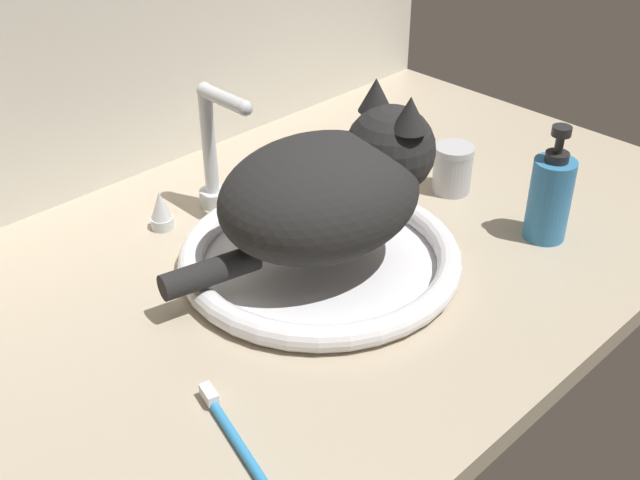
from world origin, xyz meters
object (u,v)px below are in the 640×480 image
Objects in this scene: cat at (335,187)px; toothbrush at (237,441)px; sink_basin at (320,257)px; faucet at (214,161)px; metal_jar at (453,169)px; soap_pump_bottle at (550,197)px.

toothbrush is at bearing -151.74° from cat.
sink_basin is 22.06cm from faucet.
faucet is at bearing 95.70° from cat.
sink_basin is 28.16cm from metal_jar.
toothbrush is (-29.40, -15.80, -10.34)cm from cat.
sink_basin is 9.79cm from cat.
faucet is 0.56× the size of cat.
faucet is 1.29× the size of soap_pump_bottle.
faucet reaches higher than toothbrush.
sink_basin is 31.74cm from toothbrush.
cat is 5.22× the size of metal_jar.
sink_basin is at bearing 30.84° from toothbrush.
cat reaches higher than metal_jar.
cat is (2.16, -0.46, 9.54)cm from sink_basin.
cat is 29.70cm from soap_pump_bottle.
faucet reaches higher than soap_pump_bottle.
cat reaches higher than faucet.
metal_jar is at bearing 16.85° from toothbrush.
faucet is at bearing 90.00° from sink_basin.
toothbrush is at bearing -126.01° from faucet.
toothbrush is (-27.24, -37.48, -6.84)cm from faucet.
sink_basin is 31.76cm from soap_pump_bottle.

